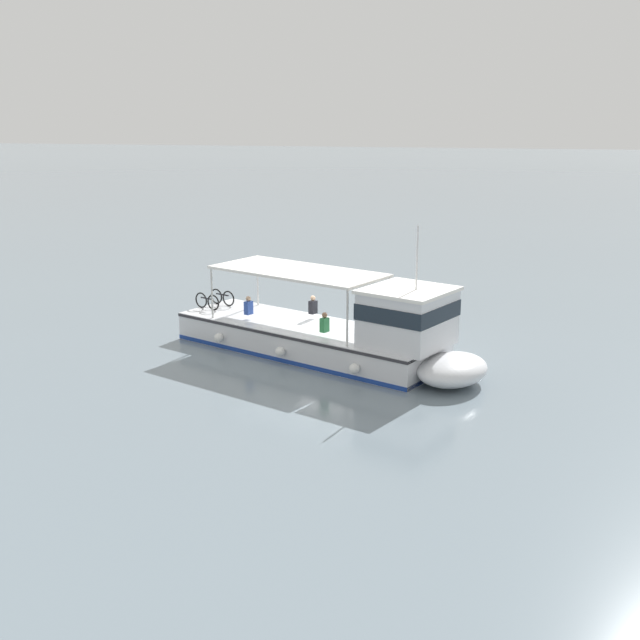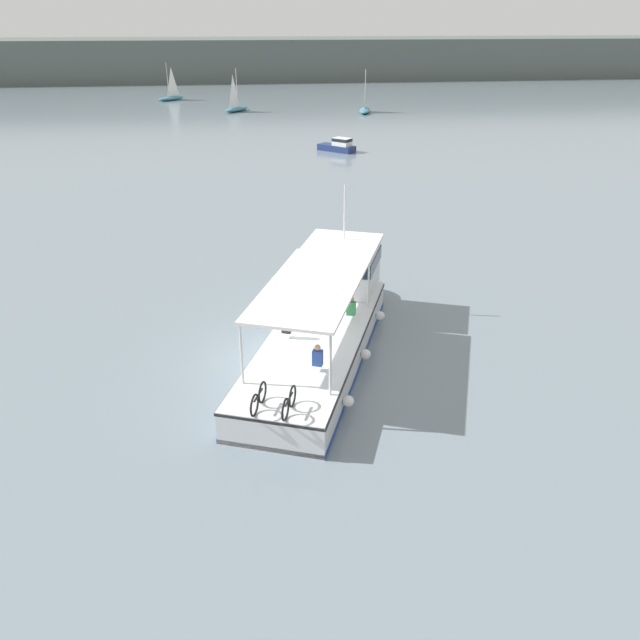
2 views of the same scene
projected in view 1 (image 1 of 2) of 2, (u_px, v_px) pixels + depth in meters
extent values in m
plane|color=slate|center=(332.00, 342.00, 31.53)|extent=(400.00, 400.00, 0.00)
cube|color=silver|center=(308.00, 339.00, 29.96)|extent=(7.00, 11.21, 1.10)
ellipsoid|color=silver|center=(452.00, 369.00, 26.37)|extent=(3.55, 3.14, 1.01)
cube|color=navy|center=(308.00, 350.00, 30.08)|extent=(7.03, 11.23, 0.16)
cube|color=#2D2D33|center=(307.00, 327.00, 29.84)|extent=(7.05, 11.24, 0.10)
cube|color=silver|center=(408.00, 319.00, 27.03)|extent=(3.49, 3.43, 1.90)
cube|color=#19232D|center=(408.00, 309.00, 26.94)|extent=(3.57, 3.49, 0.56)
cube|color=white|center=(408.00, 290.00, 26.77)|extent=(3.70, 3.63, 0.12)
cube|color=white|center=(298.00, 271.00, 29.56)|extent=(5.23, 7.31, 0.10)
cylinder|color=silver|center=(389.00, 303.00, 29.00)|extent=(0.08, 0.08, 2.00)
cylinder|color=silver|center=(347.00, 318.00, 26.89)|extent=(0.08, 0.08, 2.00)
cylinder|color=silver|center=(258.00, 282.00, 32.77)|extent=(0.08, 0.08, 2.00)
cylinder|color=silver|center=(212.00, 293.00, 30.66)|extent=(0.08, 0.08, 2.00)
cylinder|color=silver|center=(417.00, 258.00, 26.30)|extent=(0.06, 0.06, 2.20)
sphere|color=white|center=(354.00, 369.00, 26.63)|extent=(0.36, 0.36, 0.36)
sphere|color=white|center=(280.00, 352.00, 28.54)|extent=(0.36, 0.36, 0.36)
sphere|color=white|center=(219.00, 338.00, 30.34)|extent=(0.36, 0.36, 0.36)
torus|color=black|center=(228.00, 298.00, 32.73)|extent=(0.30, 0.63, 0.66)
torus|color=black|center=(216.00, 296.00, 33.13)|extent=(0.30, 0.63, 0.66)
cylinder|color=#232328|center=(222.00, 295.00, 32.90)|extent=(0.32, 0.67, 0.06)
torus|color=black|center=(213.00, 302.00, 32.03)|extent=(0.30, 0.63, 0.66)
torus|color=black|center=(201.00, 300.00, 32.44)|extent=(0.30, 0.63, 0.66)
cylinder|color=#232328|center=(207.00, 298.00, 32.20)|extent=(0.32, 0.67, 0.06)
cube|color=#2D4CA5|center=(249.00, 308.00, 30.60)|extent=(0.38, 0.32, 0.52)
sphere|color=tan|center=(248.00, 299.00, 30.50)|extent=(0.20, 0.20, 0.20)
cube|color=black|center=(313.00, 307.00, 30.69)|extent=(0.38, 0.32, 0.52)
sphere|color=tan|center=(313.00, 298.00, 30.60)|extent=(0.20, 0.20, 0.20)
cube|color=#338C4C|center=(325.00, 325.00, 28.09)|extent=(0.38, 0.32, 0.52)
sphere|color=#9E7051|center=(325.00, 315.00, 28.00)|extent=(0.20, 0.20, 0.20)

